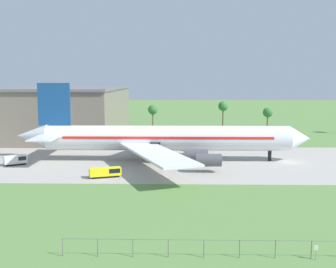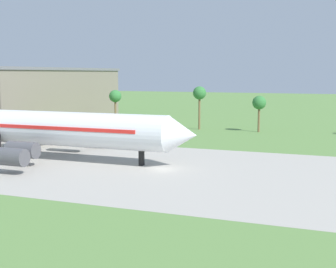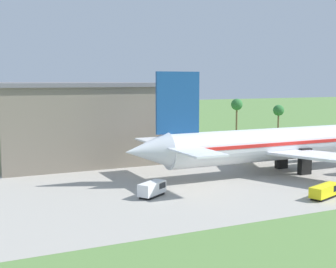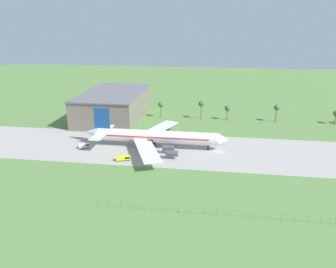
{
  "view_description": "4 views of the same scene",
  "coord_description": "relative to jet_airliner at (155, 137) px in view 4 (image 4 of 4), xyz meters",
  "views": [
    {
      "loc": [
        -26.99,
        -100.26,
        20.02
      ],
      "look_at": [
        -29.37,
        1.77,
        6.55
      ],
      "focal_mm": 45.0,
      "sensor_mm": 36.0,
      "label": 1
    },
    {
      "loc": [
        27.18,
        -68.61,
        15.36
      ],
      "look_at": [
        0.31,
        1.77,
        5.55
      ],
      "focal_mm": 50.0,
      "sensor_mm": 36.0,
      "label": 2
    },
    {
      "loc": [
        -92.44,
        -68.25,
        17.57
      ],
      "look_at": [
        -59.05,
        1.77,
        8.6
      ],
      "focal_mm": 50.0,
      "sensor_mm": 36.0,
      "label": 3
    },
    {
      "loc": [
        -2.61,
        -147.37,
        59.57
      ],
      "look_at": [
        -24.57,
        5.0,
        6.0
      ],
      "focal_mm": 35.0,
      "sensor_mm": 36.0,
      "label": 4
    }
  ],
  "objects": [
    {
      "name": "baggage_tug",
      "position": [
        -10.81,
        -18.32,
        -4.41
      ],
      "size": [
        6.72,
        4.0,
        1.96
      ],
      "color": "black",
      "rests_on": "ground_plane"
    },
    {
      "name": "palm_tree_row",
      "position": [
        54.63,
        52.19,
        2.86
      ],
      "size": [
        118.86,
        3.6,
        11.82
      ],
      "color": "brown",
      "rests_on": "ground_plane"
    },
    {
      "name": "ground_plane",
      "position": [
        30.7,
        -1.77,
        -5.48
      ],
      "size": [
        600.0,
        600.0,
        0.0
      ],
      "primitive_type": "plane",
      "color": "#5B8442"
    },
    {
      "name": "no_stopping_sign",
      "position": [
        19.12,
        -57.08,
        -4.43
      ],
      "size": [
        0.44,
        0.08,
        1.68
      ],
      "color": "gray",
      "rests_on": "ground_plane"
    },
    {
      "name": "fuel_truck",
      "position": [
        -34.01,
        -6.45,
        -4.27
      ],
      "size": [
        5.34,
        4.46,
        2.23
      ],
      "color": "black",
      "rests_on": "ground_plane"
    },
    {
      "name": "terminal_building",
      "position": [
        -35.2,
        47.24,
        3.03
      ],
      "size": [
        36.72,
        61.2,
        17.0
      ],
      "color": "slate",
      "rests_on": "ground_plane"
    },
    {
      "name": "jet_airliner",
      "position": [
        0.0,
        0.0,
        0.0
      ],
      "size": [
        71.88,
        61.65,
        18.98
      ],
      "color": "white",
      "rests_on": "ground_plane"
    },
    {
      "name": "taxiway_strip",
      "position": [
        30.7,
        -1.77,
        -5.47
      ],
      "size": [
        320.0,
        44.0,
        0.02
      ],
      "color": "#A8A399",
      "rests_on": "ground_plane"
    },
    {
      "name": "perimeter_fence",
      "position": [
        30.7,
        -56.77,
        -4.04
      ],
      "size": [
        80.1,
        0.1,
        2.1
      ],
      "color": "slate",
      "rests_on": "ground_plane"
    }
  ]
}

